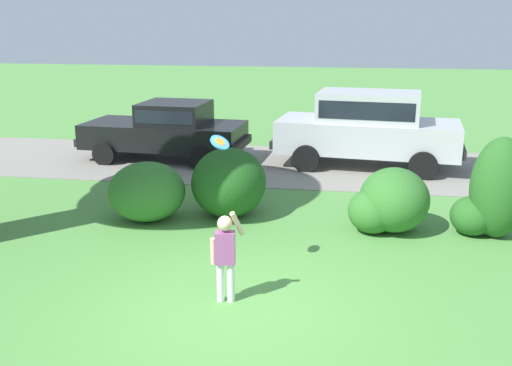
% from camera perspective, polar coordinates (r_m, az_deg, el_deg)
% --- Properties ---
extents(ground_plane, '(80.00, 80.00, 0.00)m').
position_cam_1_polar(ground_plane, '(7.75, -2.00, -12.41)').
color(ground_plane, '#518E42').
extents(driveway_strip, '(28.00, 4.40, 0.02)m').
position_cam_1_polar(driveway_strip, '(15.07, 3.71, 1.74)').
color(driveway_strip, gray).
rests_on(driveway_strip, ground).
extents(shrub_near_tree, '(1.44, 1.40, 1.11)m').
position_cam_1_polar(shrub_near_tree, '(11.04, -10.66, -0.83)').
color(shrub_near_tree, '#33702B').
rests_on(shrub_near_tree, ground).
extents(shrub_centre_left, '(1.42, 1.61, 1.32)m').
position_cam_1_polar(shrub_centre_left, '(11.08, -2.69, 0.07)').
color(shrub_centre_left, '#1E511C').
rests_on(shrub_centre_left, ground).
extents(shrub_centre, '(1.42, 1.38, 1.14)m').
position_cam_1_polar(shrub_centre, '(10.56, 12.93, -1.87)').
color(shrub_centre, '#33702B').
rests_on(shrub_centre, ground).
extents(shrub_centre_right, '(1.26, 0.95, 1.77)m').
position_cam_1_polar(shrub_centre_right, '(10.76, 22.35, -0.96)').
color(shrub_centre_right, '#286023').
rests_on(shrub_centre_right, ground).
extents(parked_sedan, '(4.50, 2.29, 1.56)m').
position_cam_1_polar(parked_sedan, '(15.72, -8.68, 5.31)').
color(parked_sedan, black).
rests_on(parked_sedan, ground).
extents(parked_suv, '(4.86, 2.46, 1.92)m').
position_cam_1_polar(parked_suv, '(15.00, 10.93, 5.59)').
color(parked_suv, silver).
rests_on(parked_suv, ground).
extents(child_thrower, '(0.44, 0.30, 1.29)m').
position_cam_1_polar(child_thrower, '(7.69, -3.03, -6.73)').
color(child_thrower, white).
rests_on(child_thrower, ground).
extents(frisbee, '(0.30, 0.27, 0.23)m').
position_cam_1_polar(frisbee, '(8.05, -3.58, 4.00)').
color(frisbee, '#337FDB').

